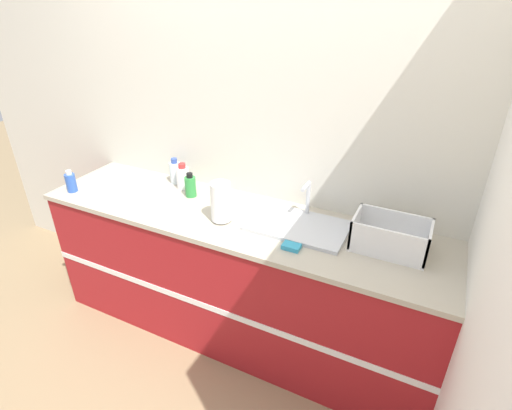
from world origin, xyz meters
TOP-DOWN VIEW (x-y plane):
  - ground_plane at (0.00, 0.00)m, footprint 12.00×12.00m
  - wall_back at (0.00, 0.63)m, footprint 4.81×0.06m
  - wall_right at (1.24, 0.30)m, footprint 0.06×2.60m
  - counter_cabinet at (0.00, 0.30)m, footprint 2.44×0.62m
  - sink at (0.37, 0.34)m, footprint 0.54×0.33m
  - paper_towel_roll at (-0.04, 0.22)m, footprint 0.11×0.11m
  - dish_rack at (0.85, 0.34)m, footprint 0.36×0.22m
  - bottle_green at (-0.37, 0.39)m, footprint 0.07×0.07m
  - bottle_clear at (-0.57, 0.52)m, footprint 0.07×0.07m
  - bottle_blue at (-1.09, 0.11)m, footprint 0.06×0.06m
  - bottle_white_spray at (-0.48, 0.47)m, footprint 0.08×0.08m
  - sponge at (0.41, 0.13)m, footprint 0.09×0.06m

SIDE VIEW (x-z plane):
  - ground_plane at x=0.00m, z-range 0.00..0.00m
  - counter_cabinet at x=0.00m, z-range 0.00..0.88m
  - sponge at x=0.41m, z-range 0.88..0.91m
  - sink at x=0.37m, z-range 0.79..1.01m
  - bottle_blue at x=-1.09m, z-range 0.87..1.02m
  - dish_rack at x=0.85m, z-range 0.86..1.03m
  - bottle_green at x=-0.37m, z-range 0.87..1.03m
  - bottle_white_spray at x=-0.48m, z-range 0.87..1.04m
  - bottle_clear at x=-0.57m, z-range 0.87..1.04m
  - paper_towel_roll at x=-0.04m, z-range 0.89..1.12m
  - wall_back at x=0.00m, z-range 0.00..2.60m
  - wall_right at x=1.24m, z-range 0.00..2.60m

